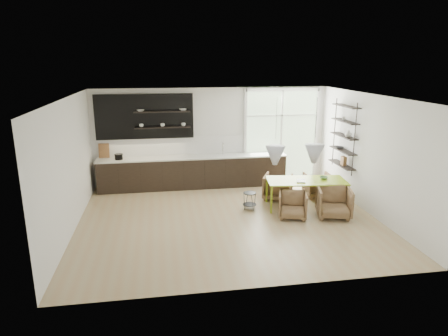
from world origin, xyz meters
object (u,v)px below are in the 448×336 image
(armchair_front_left, at_px, (293,205))
(wire_stool, at_px, (250,198))
(armchair_back_right, at_px, (318,185))
(dining_table, at_px, (306,182))
(armchair_front_right, at_px, (334,202))
(armchair_back_left, at_px, (278,187))

(armchair_front_left, height_order, wire_stool, armchair_front_left)
(armchair_back_right, height_order, wire_stool, armchair_back_right)
(armchair_back_right, bearing_deg, wire_stool, 20.74)
(dining_table, xyz_separation_m, armchair_front_right, (0.44, -0.73, -0.31))
(armchair_back_left, distance_m, armchair_front_left, 1.35)
(armchair_back_left, distance_m, armchair_front_right, 1.75)
(armchair_back_right, height_order, armchair_front_right, armchair_front_right)
(armchair_front_left, bearing_deg, armchair_back_left, 106.07)
(armchair_front_left, height_order, armchair_front_right, armchair_front_right)
(dining_table, height_order, armchair_back_right, dining_table)
(armchair_back_left, bearing_deg, wire_stool, 60.65)
(armchair_front_left, bearing_deg, armchair_back_right, 66.85)
(armchair_front_right, bearing_deg, armchair_front_left, -171.29)
(armchair_front_right, xyz_separation_m, wire_stool, (-1.89, 0.82, -0.09))
(dining_table, height_order, armchair_back_left, dining_table)
(wire_stool, bearing_deg, dining_table, -3.47)
(armchair_back_right, height_order, armchair_front_left, armchair_back_right)
(armchair_front_right, bearing_deg, dining_table, 135.97)
(armchair_back_right, relative_size, armchair_front_right, 0.89)
(dining_table, bearing_deg, armchair_front_left, -124.82)
(armchair_front_left, relative_size, armchair_front_right, 0.85)
(armchair_back_right, xyz_separation_m, armchair_front_right, (-0.20, -1.50, 0.04))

